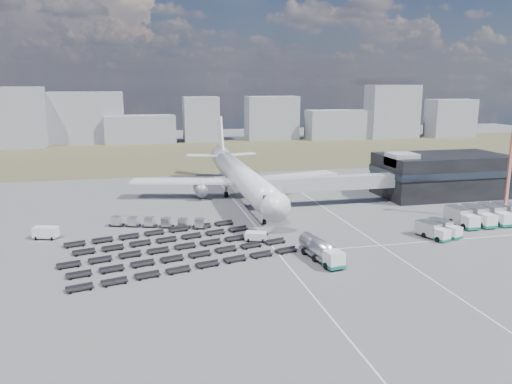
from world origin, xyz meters
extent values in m
plane|color=#565659|center=(0.00, 0.00, 0.00)|extent=(420.00, 420.00, 0.00)
cube|color=#434228|center=(0.00, 110.00, 0.01)|extent=(420.00, 90.00, 0.01)
cube|color=silver|center=(-2.00, 5.00, 0.01)|extent=(0.25, 110.00, 0.01)
cube|color=silver|center=(16.00, 5.00, 0.01)|extent=(0.25, 110.00, 0.01)
cube|color=silver|center=(25.00, -8.00, 0.01)|extent=(40.00, 0.25, 0.01)
cube|color=black|center=(48.00, 24.00, 5.00)|extent=(30.00, 16.00, 10.00)
cube|color=#262D38|center=(48.00, 24.00, 6.20)|extent=(30.40, 16.40, 1.60)
cube|color=#939399|center=(36.00, 22.00, 9.50)|extent=(6.00, 6.00, 3.00)
cube|color=#939399|center=(18.10, 20.50, 5.10)|extent=(29.80, 3.00, 3.00)
cube|color=#939399|center=(4.70, 20.00, 5.10)|extent=(4.00, 3.60, 3.40)
cylinder|color=slate|center=(6.20, 20.50, 2.55)|extent=(0.70, 0.70, 5.10)
cylinder|color=black|center=(6.20, 20.50, 0.45)|extent=(1.40, 0.90, 1.40)
cylinder|color=white|center=(0.00, 30.00, 5.30)|extent=(5.60, 48.00, 5.60)
cone|color=white|center=(0.00, 3.50, 5.30)|extent=(5.60, 5.00, 5.60)
cone|color=white|center=(0.00, 58.00, 6.10)|extent=(5.60, 8.00, 5.60)
cube|color=black|center=(0.00, 5.50, 6.10)|extent=(2.20, 2.00, 0.80)
cube|color=white|center=(-13.00, 35.00, 4.10)|extent=(25.59, 11.38, 0.50)
cube|color=white|center=(13.00, 35.00, 4.10)|extent=(25.59, 11.38, 0.50)
cylinder|color=slate|center=(-9.50, 33.00, 2.40)|extent=(3.00, 5.00, 3.00)
cylinder|color=slate|center=(9.50, 33.00, 2.40)|extent=(3.00, 5.00, 3.00)
cube|color=white|center=(-5.50, 60.00, 6.50)|extent=(9.49, 5.63, 0.35)
cube|color=white|center=(5.50, 60.00, 6.50)|extent=(9.49, 5.63, 0.35)
cube|color=white|center=(0.00, 61.00, 11.80)|extent=(0.50, 9.06, 11.45)
cylinder|color=slate|center=(0.00, 9.00, 1.25)|extent=(0.50, 0.50, 2.50)
cylinder|color=slate|center=(-3.20, 34.00, 1.25)|extent=(0.60, 0.60, 2.50)
cylinder|color=slate|center=(3.20, 34.00, 1.25)|extent=(0.60, 0.60, 2.50)
cylinder|color=black|center=(0.00, 9.00, 0.50)|extent=(0.50, 1.20, 1.20)
cube|color=gray|center=(-77.24, 145.58, 12.62)|extent=(31.42, 12.00, 25.24)
cube|color=gray|center=(-55.51, 154.73, 11.44)|extent=(52.13, 12.00, 22.87)
cube|color=gray|center=(-22.24, 151.47, 6.21)|extent=(31.11, 12.00, 12.43)
cube|color=gray|center=(5.25, 151.10, 10.26)|extent=(15.94, 12.00, 20.52)
cube|color=gray|center=(39.59, 152.53, 10.26)|extent=(24.63, 12.00, 20.51)
cube|color=gray|center=(71.51, 146.70, 6.95)|extent=(30.82, 12.00, 13.90)
cube|color=gray|center=(98.80, 144.91, 12.85)|extent=(24.90, 12.00, 25.71)
cube|color=gray|center=(130.49, 143.29, 9.35)|extent=(22.86, 12.00, 18.70)
cube|color=white|center=(4.18, -16.39, 1.50)|extent=(2.85, 2.85, 2.38)
cube|color=#126A51|center=(4.18, -16.39, 0.57)|extent=(2.97, 2.97, 0.52)
cylinder|color=#BBBBC1|center=(3.37, -11.39, 1.96)|extent=(3.80, 8.07, 2.58)
cube|color=slate|center=(3.37, -11.39, 0.78)|extent=(3.70, 8.05, 0.36)
cylinder|color=black|center=(3.62, -12.92, 0.52)|extent=(2.84, 1.55, 1.14)
cube|color=white|center=(-4.00, -0.80, 0.79)|extent=(4.05, 3.09, 1.58)
cube|color=white|center=(-39.70, 8.67, 1.11)|extent=(4.49, 2.98, 2.22)
cube|color=white|center=(5.64, 29.79, 1.59)|extent=(4.01, 6.41, 2.79)
cube|color=#126A51|center=(5.64, 29.79, 0.45)|extent=(4.13, 6.53, 0.45)
cube|color=white|center=(27.35, -8.46, 1.18)|extent=(2.61, 2.55, 2.00)
cube|color=#126A51|center=(27.35, -8.46, 0.41)|extent=(2.72, 2.66, 0.41)
cube|color=#BBBBC1|center=(26.37, -5.43, 1.55)|extent=(3.37, 4.65, 2.36)
cube|color=white|center=(30.29, -7.50, 1.18)|extent=(2.61, 2.55, 2.00)
cube|color=#126A51|center=(30.29, -7.50, 0.41)|extent=(2.72, 2.66, 0.41)
cube|color=#BBBBC1|center=(29.31, -4.48, 1.55)|extent=(3.37, 4.65, 2.36)
cube|color=white|center=(36.60, -3.26, 1.46)|extent=(2.66, 2.55, 2.46)
cube|color=#126A51|center=(36.60, -3.26, 0.50)|extent=(2.77, 2.67, 0.50)
cube|color=#BBBBC1|center=(36.47, 0.66, 1.90)|extent=(2.86, 5.24, 2.91)
cube|color=white|center=(40.41, -3.13, 1.46)|extent=(2.66, 2.55, 2.46)
cube|color=#126A51|center=(40.41, -3.13, 0.50)|extent=(2.77, 2.67, 0.50)
cube|color=#BBBBC1|center=(40.27, 0.79, 1.90)|extent=(2.86, 5.24, 2.91)
cube|color=white|center=(44.21, -2.99, 1.46)|extent=(2.66, 2.55, 2.46)
cube|color=#126A51|center=(44.21, -2.99, 0.50)|extent=(2.77, 2.67, 0.50)
cube|color=#BBBBC1|center=(44.07, 0.92, 1.90)|extent=(2.86, 5.24, 2.91)
cube|color=#BBBBC1|center=(47.88, 1.05, 1.90)|extent=(2.86, 5.24, 2.91)
cube|color=black|center=(-27.93, 14.12, 0.30)|extent=(3.01, 2.38, 0.18)
cube|color=#BBBBC1|center=(-27.93, 14.12, 1.16)|extent=(2.06, 2.06, 1.52)
cube|color=black|center=(-24.86, 13.07, 0.30)|extent=(3.01, 2.38, 0.18)
cube|color=#BBBBC1|center=(-24.86, 13.07, 1.16)|extent=(2.06, 2.06, 1.52)
cube|color=black|center=(-21.79, 12.02, 0.30)|extent=(3.01, 2.38, 0.18)
cube|color=#BBBBC1|center=(-21.79, 12.02, 1.16)|extent=(2.06, 2.06, 1.52)
cube|color=black|center=(-18.73, 10.98, 0.30)|extent=(3.01, 2.38, 0.18)
cube|color=#BBBBC1|center=(-18.73, 10.98, 1.16)|extent=(2.06, 2.06, 1.52)
cube|color=black|center=(-15.66, 9.93, 0.30)|extent=(3.01, 2.38, 0.18)
cube|color=#BBBBC1|center=(-15.66, 9.93, 1.16)|extent=(2.06, 2.06, 1.52)
cube|color=black|center=(-12.59, 8.89, 0.30)|extent=(3.01, 2.38, 0.18)
cube|color=#BBBBC1|center=(-12.59, 8.89, 1.16)|extent=(2.06, 2.06, 1.52)
cube|color=black|center=(-16.07, -11.67, 0.41)|extent=(35.89, 11.17, 0.83)
cube|color=black|center=(-17.32, -7.02, 0.41)|extent=(35.89, 11.17, 0.83)
cube|color=black|center=(-18.57, -2.37, 0.41)|extent=(35.89, 11.17, 0.83)
cube|color=black|center=(-19.82, 2.28, 0.41)|extent=(31.46, 9.98, 0.83)
cube|color=black|center=(-21.06, 6.94, 0.41)|extent=(31.46, 9.98, 0.83)
cylinder|color=#A92A1B|center=(47.58, 1.20, 12.36)|extent=(0.69, 0.69, 24.73)
cube|color=#565659|center=(47.58, 1.20, 0.15)|extent=(1.98, 1.98, 0.30)
camera|label=1|loc=(-22.79, -81.41, 26.93)|focal=35.00mm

